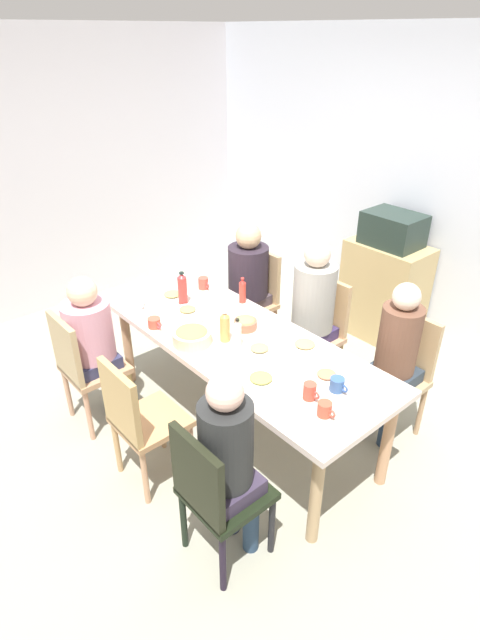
# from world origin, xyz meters

# --- Properties ---
(ground_plane) EXTENTS (6.35, 6.35, 0.00)m
(ground_plane) POSITION_xyz_m (0.00, 0.00, 0.00)
(ground_plane) COLOR #989886
(wall_back) EXTENTS (5.53, 0.12, 2.60)m
(wall_back) POSITION_xyz_m (0.00, 2.14, 1.30)
(wall_back) COLOR silver
(wall_back) RESTS_ON ground_plane
(wall_left) EXTENTS (0.12, 4.40, 2.60)m
(wall_left) POSITION_xyz_m (-2.71, 0.00, 1.30)
(wall_left) COLOR silver
(wall_left) RESTS_ON ground_plane
(dining_table) EXTENTS (2.21, 0.85, 0.73)m
(dining_table) POSITION_xyz_m (0.00, 0.00, 0.66)
(dining_table) COLOR beige
(dining_table) RESTS_ON ground_plane
(chair_0) EXTENTS (0.40, 0.40, 0.90)m
(chair_0) POSITION_xyz_m (0.74, 0.80, 0.51)
(chair_0) COLOR tan
(chair_0) RESTS_ON ground_plane
(person_0) EXTENTS (0.30, 0.30, 1.19)m
(person_0) POSITION_xyz_m (0.74, 0.71, 0.70)
(person_0) COLOR navy
(person_0) RESTS_ON ground_plane
(chair_1) EXTENTS (0.40, 0.40, 0.90)m
(chair_1) POSITION_xyz_m (0.74, -0.80, 0.51)
(chair_1) COLOR black
(chair_1) RESTS_ON ground_plane
(person_1) EXTENTS (0.30, 0.30, 1.19)m
(person_1) POSITION_xyz_m (0.74, -0.71, 0.70)
(person_1) COLOR #272E4A
(person_1) RESTS_ON ground_plane
(chair_2) EXTENTS (0.40, 0.40, 0.90)m
(chair_2) POSITION_xyz_m (-0.74, 0.80, 0.51)
(chair_2) COLOR tan
(chair_2) RESTS_ON ground_plane
(person_2) EXTENTS (0.34, 0.34, 1.18)m
(person_2) POSITION_xyz_m (-0.74, 0.71, 0.72)
(person_2) COLOR #49473C
(person_2) RESTS_ON ground_plane
(chair_3) EXTENTS (0.40, 0.40, 0.90)m
(chair_3) POSITION_xyz_m (-0.74, -0.80, 0.51)
(chair_3) COLOR tan
(chair_3) RESTS_ON ground_plane
(person_3) EXTENTS (0.33, 0.33, 1.15)m
(person_3) POSITION_xyz_m (-0.74, -0.71, 0.70)
(person_3) COLOR #27334F
(person_3) RESTS_ON ground_plane
(chair_4) EXTENTS (0.40, 0.40, 0.90)m
(chair_4) POSITION_xyz_m (0.00, -0.80, 0.51)
(chair_4) COLOR tan
(chair_4) RESTS_ON ground_plane
(chair_5) EXTENTS (0.40, 0.40, 0.90)m
(chair_5) POSITION_xyz_m (0.00, 0.80, 0.51)
(chair_5) COLOR tan
(chair_5) RESTS_ON ground_plane
(person_5) EXTENTS (0.32, 0.32, 1.24)m
(person_5) POSITION_xyz_m (-0.00, 0.71, 0.74)
(person_5) COLOR navy
(person_5) RESTS_ON ground_plane
(plate_0) EXTENTS (0.22, 0.22, 0.04)m
(plate_0) POSITION_xyz_m (-0.53, -0.05, 0.75)
(plate_0) COLOR white
(plate_0) RESTS_ON dining_table
(plate_1) EXTENTS (0.22, 0.22, 0.04)m
(plate_1) POSITION_xyz_m (0.19, -0.00, 0.75)
(plate_1) COLOR silver
(plate_1) RESTS_ON dining_table
(plate_2) EXTENTS (0.24, 0.24, 0.04)m
(plate_2) POSITION_xyz_m (0.35, 0.26, 0.75)
(plate_2) COLOR white
(plate_2) RESTS_ON dining_table
(plate_3) EXTENTS (0.21, 0.21, 0.04)m
(plate_3) POSITION_xyz_m (0.66, 0.11, 0.75)
(plate_3) COLOR silver
(plate_3) RESTS_ON dining_table
(plate_4) EXTENTS (0.25, 0.25, 0.04)m
(plate_4) POSITION_xyz_m (0.43, -0.21, 0.75)
(plate_4) COLOR silver
(plate_4) RESTS_ON dining_table
(plate_5) EXTENTS (0.24, 0.24, 0.04)m
(plate_5) POSITION_xyz_m (-0.81, 0.01, 0.75)
(plate_5) COLOR silver
(plate_5) RESTS_ON dining_table
(bowl_0) EXTENTS (0.16, 0.16, 0.08)m
(bowl_0) POSITION_xyz_m (-0.09, 0.12, 0.77)
(bowl_0) COLOR #9C654A
(bowl_0) RESTS_ON dining_table
(bowl_1) EXTENTS (0.26, 0.26, 0.11)m
(bowl_1) POSITION_xyz_m (-0.18, -0.27, 0.79)
(bowl_1) COLOR beige
(bowl_1) RESTS_ON dining_table
(cup_0) EXTENTS (0.11, 0.08, 0.08)m
(cup_0) POSITION_xyz_m (0.87, -0.16, 0.78)
(cup_0) COLOR #C84D36
(cup_0) RESTS_ON dining_table
(cup_1) EXTENTS (0.11, 0.08, 0.09)m
(cup_1) POSITION_xyz_m (-0.77, 0.28, 0.78)
(cup_1) COLOR #C94B3C
(cup_1) RESTS_ON dining_table
(cup_2) EXTENTS (0.11, 0.08, 0.09)m
(cup_2) POSITION_xyz_m (-0.28, -0.14, 0.78)
(cup_2) COLOR white
(cup_2) RESTS_ON dining_table
(cup_3) EXTENTS (0.11, 0.07, 0.10)m
(cup_3) POSITION_xyz_m (0.73, -0.11, 0.78)
(cup_3) COLOR #CE4A38
(cup_3) RESTS_ON dining_table
(cup_4) EXTENTS (0.11, 0.08, 0.09)m
(cup_4) POSITION_xyz_m (-0.83, -0.27, 0.78)
(cup_4) COLOR white
(cup_4) RESTS_ON dining_table
(cup_5) EXTENTS (0.12, 0.08, 0.08)m
(cup_5) POSITION_xyz_m (0.78, 0.06, 0.78)
(cup_5) COLOR #365B95
(cup_5) RESTS_ON dining_table
(cup_6) EXTENTS (0.12, 0.09, 0.07)m
(cup_6) POSITION_xyz_m (-0.51, -0.34, 0.77)
(cup_6) COLOR #C7533E
(cup_6) RESTS_ON dining_table
(bottle_0) EXTENTS (0.07, 0.07, 0.22)m
(bottle_0) POSITION_xyz_m (-0.06, -0.08, 0.84)
(bottle_0) COLOR tan
(bottle_0) RESTS_ON dining_table
(bottle_1) EXTENTS (0.05, 0.05, 0.20)m
(bottle_1) POSITION_xyz_m (0.05, -0.06, 0.83)
(bottle_1) COLOR silver
(bottle_1) RESTS_ON dining_table
(bottle_2) EXTENTS (0.05, 0.05, 0.20)m
(bottle_2) POSITION_xyz_m (-0.39, 0.36, 0.83)
(bottle_2) COLOR red
(bottle_2) RESTS_ON dining_table
(bottle_3) EXTENTS (0.07, 0.07, 0.26)m
(bottle_3) POSITION_xyz_m (-0.67, 0.01, 0.86)
(bottle_3) COLOR red
(bottle_3) RESTS_ON dining_table
(side_cabinet) EXTENTS (0.70, 0.44, 0.90)m
(side_cabinet) POSITION_xyz_m (-0.12, 1.84, 0.45)
(side_cabinet) COLOR tan
(side_cabinet) RESTS_ON ground_plane
(microwave) EXTENTS (0.48, 0.36, 0.28)m
(microwave) POSITION_xyz_m (-0.12, 1.84, 1.04)
(microwave) COLOR #212F29
(microwave) RESTS_ON side_cabinet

